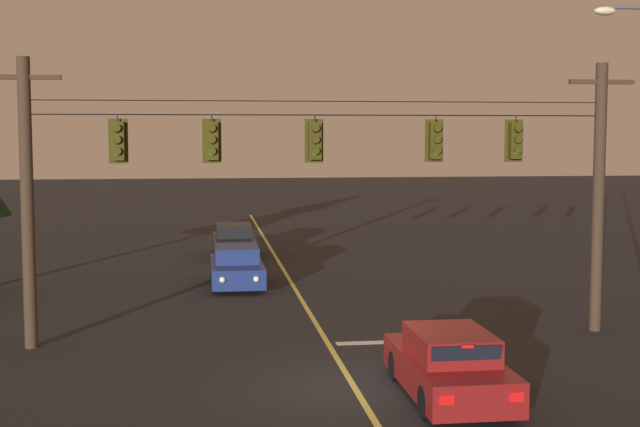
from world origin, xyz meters
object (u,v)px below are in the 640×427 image
Objects in this scene: traffic_light_right_inner at (436,141)px; traffic_light_leftmost at (118,141)px; traffic_light_rightmost at (516,141)px; car_waiting_near_lane at (449,366)px; traffic_light_left_inner at (212,141)px; car_oncoming_lead at (237,267)px; traffic_light_centre at (315,141)px; car_oncoming_trailing at (234,241)px.

traffic_light_leftmost is at bearing 180.00° from traffic_light_right_inner.
car_waiting_near_lane is (-3.29, -5.41, -4.52)m from traffic_light_rightmost.
traffic_light_left_inner is at bearing 130.86° from car_waiting_near_lane.
traffic_light_rightmost reaches higher than car_oncoming_lead.
car_oncoming_lead is at bearing 101.18° from traffic_light_centre.
traffic_light_leftmost is 0.28× the size of car_oncoming_lead.
traffic_light_right_inner is at bearing -60.39° from car_oncoming_lead.
traffic_light_rightmost is at bearing 0.00° from traffic_light_right_inner.
car_oncoming_lead is (-3.75, 13.98, -0.00)m from car_waiting_near_lane.
traffic_light_centre is at bearing 0.00° from traffic_light_left_inner.
traffic_light_left_inner is 7.97m from traffic_light_rightmost.
traffic_light_rightmost is 0.28× the size of car_oncoming_lead.
traffic_light_rightmost reaches higher than car_oncoming_trailing.
traffic_light_right_inner is at bearing -73.91° from car_oncoming_trailing.
traffic_light_leftmost is 8.12m from traffic_light_right_inner.
traffic_light_leftmost is 1.00× the size of traffic_light_left_inner.
traffic_light_right_inner is (5.80, 0.00, 0.00)m from traffic_light_left_inner.
traffic_light_left_inner is 8.46m from car_waiting_near_lane.
traffic_light_leftmost is at bearing -110.74° from car_oncoming_lead.
traffic_light_centre is at bearing 110.85° from car_waiting_near_lane.
traffic_light_centre is 3.18m from traffic_light_right_inner.
traffic_light_leftmost and traffic_light_centre have the same top height.
car_oncoming_lead is (-7.05, 8.58, -4.52)m from traffic_light_rightmost.
car_oncoming_lead is at bearing 129.41° from traffic_light_rightmost.
car_oncoming_trailing is at bearing 99.37° from car_waiting_near_lane.
traffic_light_right_inner is 0.28× the size of car_waiting_near_lane.
traffic_light_left_inner reaches higher than car_waiting_near_lane.
traffic_light_left_inner is 16.94m from car_oncoming_trailing.
traffic_light_left_inner is 0.28× the size of car_oncoming_trailing.
traffic_light_right_inner is 17.55m from car_oncoming_trailing.
car_waiting_near_lane is (7.00, -5.41, -4.52)m from traffic_light_leftmost.
traffic_light_leftmost reaches higher than car_oncoming_trailing.
traffic_light_rightmost is at bearing 0.00° from traffic_light_leftmost.
traffic_light_centre is 1.00× the size of traffic_light_rightmost.
car_waiting_near_lane is at bearing -74.97° from car_oncoming_lead.
traffic_light_centre is 0.28× the size of car_oncoming_lead.
traffic_light_leftmost is 9.94m from car_waiting_near_lane.
traffic_light_right_inner is 10.85m from car_oncoming_lead.
car_waiting_near_lane is at bearing -69.15° from traffic_light_centre.
traffic_light_leftmost is 1.00× the size of traffic_light_rightmost.
traffic_light_right_inner is 1.00× the size of traffic_light_rightmost.
traffic_light_centre is 16.98m from car_oncoming_trailing.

